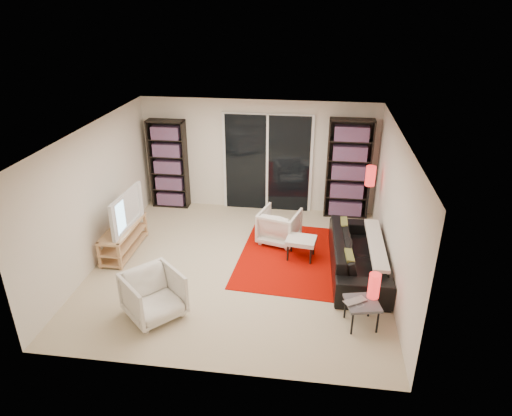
# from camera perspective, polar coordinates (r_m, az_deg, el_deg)

# --- Properties ---
(floor) EXTENTS (5.00, 5.00, 0.00)m
(floor) POSITION_cam_1_polar(r_m,az_deg,el_deg) (8.06, -2.07, -7.25)
(floor) COLOR #C2B18F
(floor) RESTS_ON ground
(wall_back) EXTENTS (5.00, 0.02, 2.40)m
(wall_back) POSITION_cam_1_polar(r_m,az_deg,el_deg) (9.80, 0.29, 6.53)
(wall_back) COLOR silver
(wall_back) RESTS_ON ground
(wall_front) EXTENTS (5.00, 0.02, 2.40)m
(wall_front) POSITION_cam_1_polar(r_m,az_deg,el_deg) (5.37, -6.81, -10.45)
(wall_front) COLOR silver
(wall_front) RESTS_ON ground
(wall_left) EXTENTS (0.02, 5.00, 2.40)m
(wall_left) POSITION_cam_1_polar(r_m,az_deg,el_deg) (8.27, -19.53, 1.47)
(wall_left) COLOR silver
(wall_left) RESTS_ON ground
(wall_right) EXTENTS (0.02, 5.00, 2.40)m
(wall_right) POSITION_cam_1_polar(r_m,az_deg,el_deg) (7.51, 16.95, -0.55)
(wall_right) COLOR silver
(wall_right) RESTS_ON ground
(ceiling) EXTENTS (5.00, 5.00, 0.02)m
(ceiling) POSITION_cam_1_polar(r_m,az_deg,el_deg) (7.08, -2.36, 9.41)
(ceiling) COLOR white
(ceiling) RESTS_ON wall_back
(sliding_door) EXTENTS (1.92, 0.08, 2.16)m
(sliding_door) POSITION_cam_1_polar(r_m,az_deg,el_deg) (9.79, 1.43, 5.58)
(sliding_door) COLOR white
(sliding_door) RESTS_ON ground
(bookshelf_left) EXTENTS (0.80, 0.30, 1.95)m
(bookshelf_left) POSITION_cam_1_polar(r_m,az_deg,el_deg) (10.14, -10.87, 5.38)
(bookshelf_left) COLOR black
(bookshelf_left) RESTS_ON ground
(bookshelf_right) EXTENTS (0.90, 0.30, 2.10)m
(bookshelf_right) POSITION_cam_1_polar(r_m,az_deg,el_deg) (9.64, 11.47, 4.76)
(bookshelf_right) COLOR black
(bookshelf_right) RESTS_ON ground
(tv_stand) EXTENTS (0.43, 1.33, 0.50)m
(tv_stand) POSITION_cam_1_polar(r_m,az_deg,el_deg) (8.73, -16.20, -3.65)
(tv_stand) COLOR tan
(tv_stand) RESTS_ON floor
(tv) EXTENTS (0.22, 1.18, 0.68)m
(tv) POSITION_cam_1_polar(r_m,az_deg,el_deg) (8.47, -16.54, -0.24)
(tv) COLOR black
(tv) RESTS_ON tv_stand
(rug) EXTENTS (1.99, 2.59, 0.01)m
(rug) POSITION_cam_1_polar(r_m,az_deg,el_deg) (8.35, 4.43, -6.05)
(rug) COLOR #A90900
(rug) RESTS_ON floor
(sofa) EXTENTS (0.94, 2.27, 0.66)m
(sofa) POSITION_cam_1_polar(r_m,az_deg,el_deg) (7.94, 12.65, -5.71)
(sofa) COLOR black
(sofa) RESTS_ON floor
(armchair_back) EXTENTS (0.87, 0.88, 0.65)m
(armchair_back) POSITION_cam_1_polar(r_m,az_deg,el_deg) (8.69, 2.92, -2.27)
(armchair_back) COLOR silver
(armchair_back) RESTS_ON floor
(armchair_front) EXTENTS (1.08, 1.08, 0.70)m
(armchair_front) POSITION_cam_1_polar(r_m,az_deg,el_deg) (6.90, -12.68, -10.59)
(armchair_front) COLOR silver
(armchair_front) RESTS_ON floor
(ottoman) EXTENTS (0.56, 0.48, 0.40)m
(ottoman) POSITION_cam_1_polar(r_m,az_deg,el_deg) (8.16, 5.67, -4.16)
(ottoman) COLOR silver
(ottoman) RESTS_ON floor
(side_table) EXTENTS (0.54, 0.54, 0.40)m
(side_table) POSITION_cam_1_polar(r_m,az_deg,el_deg) (6.73, 13.13, -11.69)
(side_table) COLOR #4A4A4F
(side_table) RESTS_ON floor
(laptop) EXTENTS (0.40, 0.36, 0.03)m
(laptop) POSITION_cam_1_polar(r_m,az_deg,el_deg) (6.64, 12.51, -11.52)
(laptop) COLOR silver
(laptop) RESTS_ON side_table
(table_lamp) EXTENTS (0.17, 0.17, 0.38)m
(table_lamp) POSITION_cam_1_polar(r_m,az_deg,el_deg) (6.73, 14.55, -9.37)
(table_lamp) COLOR red
(table_lamp) RESTS_ON side_table
(floor_lamp) EXTENTS (0.21, 0.21, 1.40)m
(floor_lamp) POSITION_cam_1_polar(r_m,az_deg,el_deg) (8.95, 14.03, 3.08)
(floor_lamp) COLOR black
(floor_lamp) RESTS_ON floor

